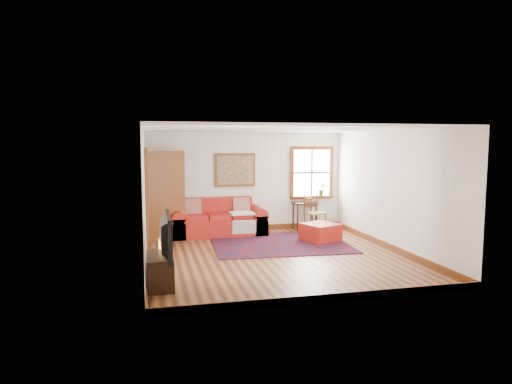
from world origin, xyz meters
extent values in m
plane|color=#432112|center=(0.00, 0.00, 0.00)|extent=(5.50, 5.50, 0.00)
cube|color=silver|center=(0.00, 2.75, 1.25)|extent=(5.00, 0.04, 2.50)
cube|color=silver|center=(0.00, -2.75, 1.25)|extent=(5.00, 0.04, 2.50)
cube|color=silver|center=(-2.50, 0.00, 1.25)|extent=(0.04, 5.50, 2.50)
cube|color=silver|center=(2.50, 0.00, 1.25)|extent=(0.04, 5.50, 2.50)
cube|color=white|center=(0.00, 0.00, 2.50)|extent=(5.00, 5.50, 0.04)
cube|color=brown|center=(0.00, 2.73, 0.06)|extent=(5.00, 0.03, 0.12)
cube|color=brown|center=(-2.48, 0.00, 0.06)|extent=(0.03, 5.50, 0.12)
cube|color=brown|center=(2.48, 0.00, 0.06)|extent=(0.03, 5.50, 0.12)
cube|color=white|center=(1.75, 2.73, 1.45)|extent=(1.00, 0.02, 1.20)
cube|color=brown|center=(1.75, 2.72, 2.09)|extent=(1.18, 0.06, 0.09)
cube|color=brown|center=(1.75, 2.72, 0.80)|extent=(1.18, 0.06, 0.09)
cube|color=brown|center=(1.21, 2.72, 1.45)|extent=(0.09, 0.06, 1.20)
cube|color=brown|center=(2.29, 2.72, 1.45)|extent=(0.09, 0.06, 1.20)
cube|color=brown|center=(1.75, 2.72, 1.45)|extent=(1.00, 0.04, 0.05)
cube|color=brown|center=(1.75, 2.65, 0.83)|extent=(1.15, 0.20, 0.04)
imported|color=#226324|center=(2.00, 2.63, 1.01)|extent=(0.18, 0.15, 0.33)
cube|color=black|center=(-2.49, 1.60, 1.02)|extent=(0.02, 0.90, 2.05)
cube|color=brown|center=(-2.46, 1.11, 1.02)|extent=(0.06, 0.09, 2.05)
cube|color=brown|center=(-2.46, 2.10, 1.02)|extent=(0.06, 0.09, 2.05)
cube|color=brown|center=(-2.46, 1.60, 2.09)|extent=(0.06, 1.08, 0.09)
cube|color=brown|center=(-2.04, 1.90, 1.02)|extent=(0.86, 0.35, 2.05)
cube|color=silver|center=(-2.04, 1.90, 1.13)|extent=(0.56, 0.22, 1.33)
cube|color=brown|center=(-0.30, 2.73, 1.55)|extent=(1.05, 0.04, 0.85)
cube|color=tan|center=(-0.30, 2.69, 1.55)|extent=(0.92, 0.03, 0.72)
cube|color=#500B0F|center=(0.37, 0.98, 0.01)|extent=(3.07, 2.51, 0.02)
cube|color=#A41B15|center=(-0.80, 2.25, 0.20)|extent=(2.27, 0.94, 0.39)
cube|color=#A41B15|center=(-0.80, 2.59, 0.64)|extent=(1.76, 0.26, 0.49)
cube|color=#A41B15|center=(-1.77, 2.25, 0.25)|extent=(0.32, 0.94, 0.49)
cube|color=#A41B15|center=(0.18, 2.25, 0.25)|extent=(0.32, 0.94, 0.49)
cube|color=orange|center=(-1.40, 2.43, 0.67)|extent=(0.41, 0.20, 0.43)
cube|color=orange|center=(-0.20, 2.43, 0.67)|extent=(0.41, 0.20, 0.43)
cube|color=silver|center=(-0.25, 2.07, 0.55)|extent=(0.57, 0.51, 0.04)
cube|color=#A41B15|center=(1.36, 1.04, 0.20)|extent=(0.92, 0.92, 0.40)
cube|color=black|center=(1.47, 2.45, 0.69)|extent=(0.59, 0.44, 0.04)
cylinder|color=black|center=(1.23, 2.27, 0.33)|extent=(0.04, 0.04, 0.67)
cylinder|color=black|center=(1.71, 2.27, 0.33)|extent=(0.04, 0.04, 0.67)
cylinder|color=black|center=(1.23, 2.63, 0.33)|extent=(0.04, 0.04, 0.67)
cylinder|color=black|center=(1.71, 2.63, 0.33)|extent=(0.04, 0.04, 0.67)
cube|color=tan|center=(1.64, 2.16, 0.48)|extent=(0.53, 0.52, 0.04)
cylinder|color=brown|center=(1.50, 1.93, 0.23)|extent=(0.04, 0.04, 0.46)
cylinder|color=brown|center=(1.87, 2.03, 0.23)|extent=(0.04, 0.04, 0.46)
cylinder|color=brown|center=(1.41, 2.29, 0.48)|extent=(0.04, 0.04, 0.95)
cylinder|color=brown|center=(1.78, 2.38, 0.48)|extent=(0.04, 0.04, 0.95)
cube|color=brown|center=(1.60, 2.33, 0.74)|extent=(0.38, 0.12, 0.29)
cube|color=black|center=(-2.28, -1.45, 0.25)|extent=(0.41, 0.91, 0.50)
imported|color=black|center=(-2.26, -1.63, 0.83)|extent=(0.15, 1.15, 0.66)
cylinder|color=silver|center=(-2.23, -1.05, 0.59)|extent=(0.12, 0.12, 0.18)
cylinder|color=#FFA53F|center=(-2.23, -1.05, 0.56)|extent=(0.07, 0.07, 0.12)
camera|label=1|loc=(-2.41, -8.56, 2.24)|focal=32.00mm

